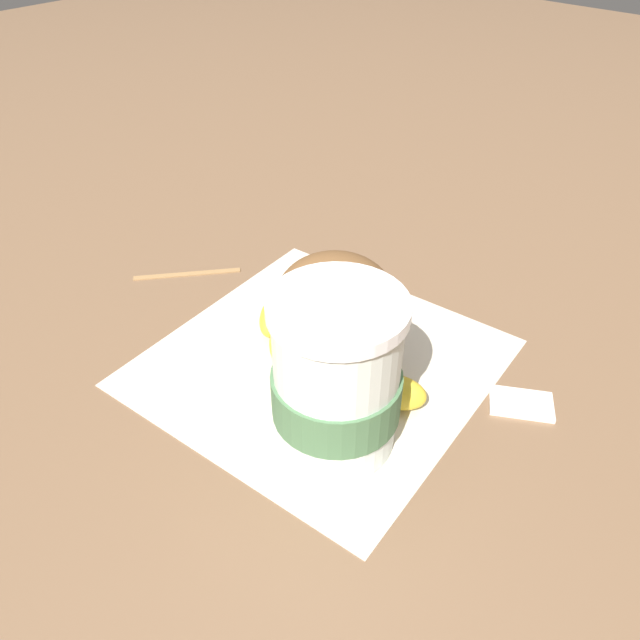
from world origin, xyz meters
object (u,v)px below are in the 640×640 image
at_px(muffin, 335,310).
at_px(banana, 317,360).
at_px(coffee_cup, 337,379).
at_px(sugar_packet, 522,402).

height_order(muffin, banana, muffin).
xyz_separation_m(coffee_cup, muffin, (0.06, -0.07, -0.01)).
relative_size(coffee_cup, muffin, 1.28).
bearing_deg(banana, sugar_packet, -150.63).
height_order(coffee_cup, muffin, coffee_cup).
height_order(coffee_cup, banana, coffee_cup).
bearing_deg(muffin, banana, 93.87).
bearing_deg(sugar_packet, coffee_cup, 54.28).
xyz_separation_m(coffee_cup, banana, (0.06, -0.04, -0.04)).
height_order(banana, sugar_packet, banana).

